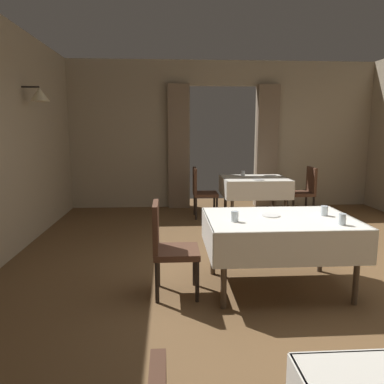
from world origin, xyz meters
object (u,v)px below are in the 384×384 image
chair_mid_left (168,244)px  chair_far_right (305,189)px  plate_mid_d (271,215)px  plate_far_d (256,177)px  plate_far_a (270,176)px  dining_table_mid (279,227)px  dining_table_far (254,184)px  glass_far_c (243,173)px  glass_mid_c (342,219)px  plate_far_b (259,180)px  glass_mid_b (235,216)px  glass_mid_a (324,211)px  chair_far_left (201,190)px

chair_mid_left → chair_far_right: (2.56, 3.21, 0.00)m
plate_mid_d → plate_far_d: bearing=79.3°
plate_far_a → dining_table_mid: bearing=-103.8°
dining_table_far → chair_mid_left: (-1.58, -3.16, -0.12)m
glass_far_c → plate_far_d: bearing=-37.5°
chair_far_right → plate_mid_d: chair_far_right is taller
glass_mid_c → plate_far_b: bearing=90.7°
plate_mid_d → plate_far_a: same height
chair_mid_left → plate_far_b: bearing=60.8°
plate_far_b → plate_far_d: bearing=82.2°
glass_mid_c → dining_table_mid: bearing=146.5°
plate_far_a → glass_mid_b: bearing=-110.6°
chair_far_right → glass_mid_c: size_ratio=8.71×
plate_far_b → glass_far_c: bearing=106.0°
glass_far_c → glass_mid_a: bearing=-86.7°
chair_far_right → glass_far_c: chair_far_right is taller
glass_mid_a → plate_far_d: size_ratio=0.50×
chair_mid_left → plate_far_d: 3.62m
glass_mid_c → plate_mid_d: bearing=145.3°
plate_mid_d → plate_far_d: (0.58, 3.09, 0.00)m
chair_far_left → glass_mid_c: chair_far_left is taller
plate_far_a → glass_far_c: 0.52m
dining_table_far → glass_far_c: size_ratio=11.17×
dining_table_mid → plate_far_b: plate_far_b is taller
chair_far_right → glass_mid_a: 3.25m
chair_far_left → glass_mid_b: chair_far_left is taller
dining_table_mid → glass_mid_a: 0.50m
glass_mid_a → glass_far_c: (-0.19, 3.27, 0.00)m
dining_table_far → glass_far_c: glass_far_c is taller
plate_far_d → chair_mid_left: bearing=-116.9°
plate_mid_d → glass_mid_a: bearing=-1.6°
plate_far_a → plate_far_b: size_ratio=1.14×
dining_table_mid → plate_far_a: size_ratio=6.40×
plate_far_b → plate_far_d: (0.05, 0.40, 0.00)m
glass_mid_c → glass_far_c: bearing=93.1°
chair_far_right → glass_mid_b: bearing=-120.3°
chair_far_right → glass_mid_b: (-1.92, -3.28, 0.29)m
dining_table_far → chair_mid_left: chair_mid_left is taller
chair_mid_left → plate_mid_d: chair_mid_left is taller
glass_mid_b → plate_far_b: 3.04m
dining_table_mid → plate_far_b: 2.79m
dining_table_far → glass_mid_c: (0.03, -3.41, 0.16)m
chair_far_left → plate_far_a: (1.32, 0.10, 0.24)m
chair_far_left → plate_far_d: chair_far_left is taller
glass_mid_a → chair_mid_left: bearing=-175.6°
plate_mid_d → glass_far_c: size_ratio=1.79×
glass_mid_a → plate_far_a: size_ratio=0.44×
glass_mid_b → plate_mid_d: (0.41, 0.21, -0.04)m
dining_table_mid → chair_far_left: chair_far_left is taller
glass_mid_b → glass_mid_c: 0.99m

